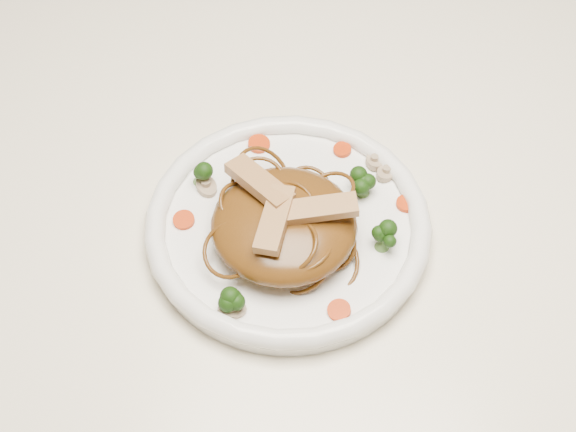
{
  "coord_description": "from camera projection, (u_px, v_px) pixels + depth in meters",
  "views": [
    {
      "loc": [
        -0.02,
        -0.48,
        1.42
      ],
      "look_at": [
        -0.06,
        0.01,
        0.78
      ],
      "focal_mm": 53.0,
      "sensor_mm": 36.0,
      "label": 1
    }
  ],
  "objects": [
    {
      "name": "broccoli_2",
      "position": [
        231.0,
        296.0,
        0.75
      ],
      "size": [
        0.03,
        0.03,
        0.03
      ],
      "primitive_type": null,
      "rotation": [
        0.0,
        0.0,
        0.14
      ],
      "color": "#1A3A0C",
      "rests_on": "plate"
    },
    {
      "name": "broccoli_1",
      "position": [
        199.0,
        171.0,
        0.83
      ],
      "size": [
        0.03,
        0.03,
        0.03
      ],
      "primitive_type": null,
      "rotation": [
        0.0,
        0.0,
        0.31
      ],
      "color": "#1A3A0C",
      "rests_on": "plate"
    },
    {
      "name": "noodle_mound",
      "position": [
        284.0,
        225.0,
        0.78
      ],
      "size": [
        0.17,
        0.17,
        0.04
      ],
      "primitive_type": "ellipsoid",
      "rotation": [
        0.0,
        0.0,
        0.27
      ],
      "color": "#593210",
      "rests_on": "plate"
    },
    {
      "name": "carrot_1",
      "position": [
        184.0,
        220.0,
        0.81
      ],
      "size": [
        0.03,
        0.03,
        0.0
      ],
      "primitive_type": "cylinder",
      "rotation": [
        0.0,
        0.0,
        -0.35
      ],
      "color": "#BD2F06",
      "rests_on": "plate"
    },
    {
      "name": "broccoli_3",
      "position": [
        383.0,
        237.0,
        0.78
      ],
      "size": [
        0.03,
        0.03,
        0.03
      ],
      "primitive_type": null,
      "rotation": [
        0.0,
        0.0,
        -0.34
      ],
      "color": "#1A3A0C",
      "rests_on": "plate"
    },
    {
      "name": "carrot_2",
      "position": [
        406.0,
        204.0,
        0.82
      ],
      "size": [
        0.03,
        0.03,
        0.0
      ],
      "primitive_type": "cylinder",
      "rotation": [
        0.0,
        0.0,
        -0.39
      ],
      "color": "#BD2F06",
      "rests_on": "plate"
    },
    {
      "name": "table",
      "position": [
        340.0,
        298.0,
        0.9
      ],
      "size": [
        1.2,
        0.8,
        0.75
      ],
      "color": "white",
      "rests_on": "ground"
    },
    {
      "name": "carrot_0",
      "position": [
        342.0,
        150.0,
        0.87
      ],
      "size": [
        0.02,
        0.02,
        0.0
      ],
      "primitive_type": "cylinder",
      "rotation": [
        0.0,
        0.0,
        -0.13
      ],
      "color": "#BD2F06",
      "rests_on": "plate"
    },
    {
      "name": "mushroom_3",
      "position": [
        374.0,
        161.0,
        0.86
      ],
      "size": [
        0.03,
        0.03,
        0.01
      ],
      "primitive_type": "cylinder",
      "rotation": [
        0.0,
        0.0,
        1.69
      ],
      "color": "#C5B394",
      "rests_on": "plate"
    },
    {
      "name": "mushroom_2",
      "position": [
        206.0,
        186.0,
        0.84
      ],
      "size": [
        0.04,
        0.04,
        0.01
      ],
      "primitive_type": "cylinder",
      "rotation": [
        0.0,
        0.0,
        -1.03
      ],
      "color": "#C5B394",
      "rests_on": "plate"
    },
    {
      "name": "carrot_3",
      "position": [
        259.0,
        144.0,
        0.87
      ],
      "size": [
        0.02,
        0.02,
        0.0
      ],
      "primitive_type": "cylinder",
      "rotation": [
        0.0,
        0.0,
        -0.07
      ],
      "color": "#BD2F06",
      "rests_on": "plate"
    },
    {
      "name": "carrot_4",
      "position": [
        339.0,
        310.0,
        0.75
      ],
      "size": [
        0.02,
        0.02,
        0.0
      ],
      "primitive_type": "cylinder",
      "rotation": [
        0.0,
        0.0,
        0.07
      ],
      "color": "#BD2F06",
      "rests_on": "plate"
    },
    {
      "name": "chicken_a",
      "position": [
        320.0,
        209.0,
        0.76
      ],
      "size": [
        0.07,
        0.03,
        0.01
      ],
      "primitive_type": "cube",
      "rotation": [
        0.0,
        0.0,
        0.19
      ],
      "color": "tan",
      "rests_on": "noodle_mound"
    },
    {
      "name": "mushroom_0",
      "position": [
        232.0,
        310.0,
        0.75
      ],
      "size": [
        0.03,
        0.03,
        0.01
      ],
      "primitive_type": "cylinder",
      "rotation": [
        0.0,
        0.0,
        0.12
      ],
      "color": "#C5B394",
      "rests_on": "plate"
    },
    {
      "name": "plate",
      "position": [
        288.0,
        230.0,
        0.82
      ],
      "size": [
        0.35,
        0.35,
        0.02
      ],
      "primitive_type": "cylinder",
      "rotation": [
        0.0,
        0.0,
        -0.36
      ],
      "color": "white",
      "rests_on": "table"
    },
    {
      "name": "chicken_c",
      "position": [
        275.0,
        219.0,
        0.75
      ],
      "size": [
        0.03,
        0.07,
        0.01
      ],
      "primitive_type": "cube",
      "rotation": [
        0.0,
        0.0,
        4.55
      ],
      "color": "tan",
      "rests_on": "noodle_mound"
    },
    {
      "name": "mushroom_1",
      "position": [
        386.0,
        173.0,
        0.85
      ],
      "size": [
        0.03,
        0.03,
        0.01
      ],
      "primitive_type": "cylinder",
      "rotation": [
        0.0,
        0.0,
        1.02
      ],
      "color": "#C5B394",
      "rests_on": "plate"
    },
    {
      "name": "chicken_b",
      "position": [
        259.0,
        183.0,
        0.78
      ],
      "size": [
        0.07,
        0.07,
        0.01
      ],
      "primitive_type": "cube",
      "rotation": [
        0.0,
        0.0,
        2.39
      ],
      "color": "tan",
      "rests_on": "noodle_mound"
    },
    {
      "name": "broccoli_0",
      "position": [
        363.0,
        182.0,
        0.82
      ],
      "size": [
        0.03,
        0.03,
        0.03
      ],
      "primitive_type": null,
      "rotation": [
        0.0,
        0.0,
        0.19
      ],
      "color": "#1A3A0C",
      "rests_on": "plate"
    }
  ]
}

